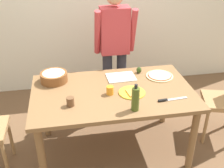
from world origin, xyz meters
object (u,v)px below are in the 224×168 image
at_px(olive_oil_bottle, 135,99).
at_px(cup_orange, 110,90).
at_px(avocado, 139,70).
at_px(popcorn_bowl, 54,76).
at_px(pizza_raw_on_board, 160,76).
at_px(plate_with_slice, 132,93).
at_px(cup_small_brown, 70,102).
at_px(person_cook, 115,45).
at_px(dining_table, 113,99).
at_px(cutting_board_white, 121,77).
at_px(chef_knife, 169,100).

distance_m(olive_oil_bottle, cup_orange, 0.36).
bearing_deg(avocado, cup_orange, -134.97).
bearing_deg(popcorn_bowl, cup_orange, -34.02).
xyz_separation_m(pizza_raw_on_board, cup_orange, (-0.59, -0.27, 0.03)).
distance_m(plate_with_slice, cup_small_brown, 0.61).
height_order(person_cook, cup_small_brown, person_cook).
height_order(pizza_raw_on_board, olive_oil_bottle, olive_oil_bottle).
relative_size(dining_table, pizza_raw_on_board, 5.49).
bearing_deg(person_cook, cup_orange, -103.67).
bearing_deg(dining_table, olive_oil_bottle, -69.71).
bearing_deg(pizza_raw_on_board, cutting_board_white, 173.45).
distance_m(person_cook, cup_small_brown, 1.12).
bearing_deg(chef_knife, avocado, 102.08).
height_order(pizza_raw_on_board, avocado, avocado).
bearing_deg(avocado, chef_knife, -77.92).
relative_size(person_cook, chef_knife, 5.57).
distance_m(pizza_raw_on_board, avocado, 0.24).
relative_size(popcorn_bowl, cutting_board_white, 0.93).
bearing_deg(pizza_raw_on_board, avocado, 147.25).
relative_size(dining_table, person_cook, 0.99).
bearing_deg(avocado, cutting_board_white, -160.25).
bearing_deg(avocado, pizza_raw_on_board, -32.75).
distance_m(plate_with_slice, cup_orange, 0.22).
distance_m(pizza_raw_on_board, olive_oil_bottle, 0.72).
height_order(popcorn_bowl, cup_small_brown, popcorn_bowl).
bearing_deg(olive_oil_bottle, person_cook, 88.67).
distance_m(dining_table, cup_small_brown, 0.48).
bearing_deg(dining_table, plate_with_slice, -24.36).
relative_size(cutting_board_white, chef_knife, 1.03).
distance_m(pizza_raw_on_board, cup_small_brown, 1.06).
bearing_deg(olive_oil_bottle, cup_small_brown, 163.31).
height_order(plate_with_slice, chef_knife, plate_with_slice).
bearing_deg(cutting_board_white, pizza_raw_on_board, -6.55).
xyz_separation_m(olive_oil_bottle, cutting_board_white, (0.00, 0.62, -0.11)).
bearing_deg(olive_oil_bottle, pizza_raw_on_board, 53.56).
bearing_deg(pizza_raw_on_board, chef_knife, -98.23).
bearing_deg(dining_table, popcorn_bowl, 152.05).
relative_size(popcorn_bowl, avocado, 4.00).
bearing_deg(cup_orange, person_cook, 76.33).
bearing_deg(person_cook, avocado, -64.59).
xyz_separation_m(popcorn_bowl, cup_orange, (0.53, -0.36, -0.02)).
relative_size(olive_oil_bottle, cutting_board_white, 0.85).
height_order(cup_orange, avocado, cup_orange).
bearing_deg(dining_table, cup_small_brown, -155.63).
distance_m(chef_knife, avocado, 0.62).
distance_m(popcorn_bowl, cutting_board_white, 0.71).
height_order(cup_small_brown, avocado, cup_small_brown).
height_order(cup_small_brown, chef_knife, cup_small_brown).
bearing_deg(cutting_board_white, popcorn_bowl, 176.55).
bearing_deg(chef_knife, dining_table, 151.48).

